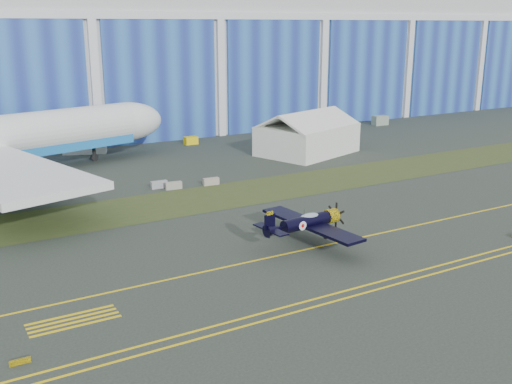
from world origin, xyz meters
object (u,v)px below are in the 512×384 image
warbird (306,222)px  shipping_container (85,144)px  tug (191,140)px  tent (307,132)px

warbird → shipping_container: size_ratio=1.95×
shipping_container → tug: 17.16m
tent → tug: (-12.50, 15.70, -2.68)m
shipping_container → tug: shipping_container is taller
tent → shipping_container: (-29.58, 17.24, -1.91)m
tent → shipping_container: tent is taller
tent → warbird: bearing=-143.5°
tent → shipping_container: 34.29m
warbird → tent: (22.71, 32.77, 1.15)m
tent → tug: tent is taller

